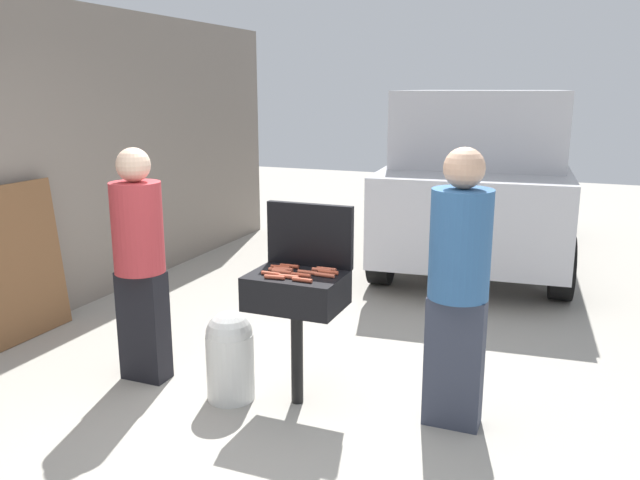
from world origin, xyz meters
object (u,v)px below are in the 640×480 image
(hot_dog_2, at_px, (308,272))
(hot_dog_11, at_px, (282,272))
(hot_dog_8, at_px, (325,275))
(hot_dog_12, at_px, (327,269))
(hot_dog_13, at_px, (283,269))
(parked_minivan, at_px, (481,174))
(person_left, at_px, (139,257))
(bbq_grill, at_px, (297,295))
(propane_tank, at_px, (230,354))
(leaning_board, at_px, (18,263))
(hot_dog_14, at_px, (271,274))
(hot_dog_9, at_px, (302,280))
(hot_dog_4, at_px, (278,270))
(person_right, at_px, (458,280))
(hot_dog_0, at_px, (280,267))
(hot_dog_7, at_px, (301,275))
(hot_dog_3, at_px, (275,277))
(hot_dog_10, at_px, (289,266))
(hot_dog_6, at_px, (289,277))
(hot_dog_5, at_px, (328,272))
(hot_dog_1, at_px, (322,270))

(hot_dog_2, height_order, hot_dog_11, same)
(hot_dog_8, height_order, hot_dog_12, same)
(hot_dog_13, xyz_separation_m, parked_minivan, (0.61, 4.32, 0.12))
(person_left, bearing_deg, parked_minivan, 68.98)
(bbq_grill, distance_m, hot_dog_11, 0.18)
(hot_dog_11, bearing_deg, propane_tank, -166.47)
(leaning_board, bearing_deg, hot_dog_11, -4.95)
(hot_dog_14, bearing_deg, hot_dog_9, -11.53)
(hot_dog_2, xyz_separation_m, hot_dog_4, (-0.20, -0.03, 0.00))
(person_right, relative_size, leaning_board, 1.33)
(hot_dog_0, height_order, parked_minivan, parked_minivan)
(hot_dog_7, relative_size, person_left, 0.08)
(hot_dog_0, height_order, hot_dog_4, same)
(hot_dog_12, xyz_separation_m, person_right, (0.85, -0.02, 0.03))
(hot_dog_0, height_order, hot_dog_7, same)
(hot_dog_0, xyz_separation_m, hot_dog_2, (0.21, -0.05, 0.00))
(hot_dog_9, height_order, hot_dog_12, same)
(bbq_grill, distance_m, hot_dog_7, 0.17)
(hot_dog_3, height_order, hot_dog_10, same)
(hot_dog_14, height_order, parked_minivan, parked_minivan)
(hot_dog_7, xyz_separation_m, propane_tank, (-0.49, -0.07, -0.58))
(hot_dog_2, distance_m, hot_dog_11, 0.17)
(hot_dog_4, distance_m, hot_dog_12, 0.31)
(hot_dog_4, relative_size, hot_dog_9, 1.00)
(propane_tank, bearing_deg, hot_dog_11, 13.53)
(leaning_board, bearing_deg, hot_dog_6, -6.49)
(bbq_grill, height_order, hot_dog_3, hot_dog_3)
(hot_dog_13, bearing_deg, hot_dog_11, -74.68)
(hot_dog_13, xyz_separation_m, leaning_board, (-2.48, 0.16, -0.25))
(hot_dog_0, xyz_separation_m, hot_dog_5, (0.33, 0.01, 0.00))
(hot_dog_11, xyz_separation_m, person_left, (-1.07, -0.04, -0.00))
(hot_dog_3, xyz_separation_m, hot_dog_10, (-0.02, 0.27, 0.00))
(hot_dog_7, height_order, hot_dog_10, same)
(hot_dog_1, height_order, hot_dog_6, same)
(hot_dog_11, bearing_deg, person_right, 7.46)
(hot_dog_4, bearing_deg, hot_dog_5, 13.36)
(hot_dog_8, bearing_deg, hot_dog_4, -177.92)
(hot_dog_3, xyz_separation_m, hot_dog_7, (0.13, 0.11, 0.00))
(hot_dog_4, height_order, hot_dog_10, same)
(hot_dog_6, relative_size, hot_dog_7, 1.00)
(hot_dog_9, distance_m, hot_dog_11, 0.22)
(hot_dog_4, xyz_separation_m, hot_dog_12, (0.28, 0.14, 0.00))
(bbq_grill, relative_size, hot_dog_7, 6.84)
(hot_dog_6, xyz_separation_m, hot_dog_11, (-0.09, 0.08, 0.00))
(person_left, bearing_deg, hot_dog_8, 2.99)
(hot_dog_3, height_order, leaning_board, leaning_board)
(person_right, bearing_deg, hot_dog_6, 27.33)
(hot_dog_5, bearing_deg, leaning_board, 177.67)
(bbq_grill, bearing_deg, hot_dog_1, 37.75)
(hot_dog_4, height_order, hot_dog_13, same)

